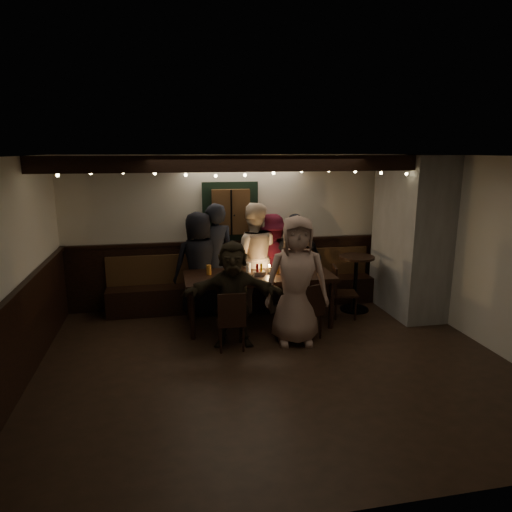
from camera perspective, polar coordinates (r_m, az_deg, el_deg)
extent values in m
cube|color=black|center=(6.01, 2.33, -13.34)|extent=(6.00, 5.00, 0.01)
cube|color=black|center=(5.38, 2.59, 12.40)|extent=(6.00, 5.00, 0.01)
cube|color=silver|center=(7.95, -1.83, 3.18)|extent=(6.00, 0.01, 2.60)
cube|color=silver|center=(5.67, -28.59, -2.51)|extent=(0.01, 5.00, 2.60)
cube|color=silver|center=(6.90, 27.49, 0.15)|extent=(0.01, 5.00, 2.60)
cube|color=black|center=(8.09, -1.75, -2.10)|extent=(6.00, 0.05, 1.10)
cube|color=black|center=(5.89, -27.50, -9.56)|extent=(0.05, 5.00, 1.10)
cube|color=gray|center=(7.91, 18.76, 2.43)|extent=(0.70, 1.40, 2.60)
cube|color=black|center=(7.94, -1.44, -4.82)|extent=(4.60, 0.45, 0.45)
cube|color=#52331B|center=(7.99, -1.68, -1.18)|extent=(4.60, 0.06, 0.50)
cube|color=black|center=(7.81, -3.22, 5.58)|extent=(0.95, 0.04, 1.00)
cube|color=#52331B|center=(7.75, -3.16, 5.52)|extent=(0.64, 0.12, 0.76)
cube|color=black|center=(6.36, 0.38, 11.48)|extent=(6.00, 0.16, 0.22)
sphere|color=#FFE599|center=(6.35, -23.55, 9.24)|extent=(0.04, 0.04, 0.04)
sphere|color=#FFE599|center=(6.28, -19.96, 9.72)|extent=(0.04, 0.04, 0.04)
sphere|color=#FFE599|center=(6.23, -16.27, 10.01)|extent=(0.04, 0.04, 0.04)
sphere|color=#FFE599|center=(6.21, -12.53, 10.06)|extent=(0.04, 0.04, 0.04)
sphere|color=#FFE599|center=(6.22, -8.78, 9.98)|extent=(0.04, 0.04, 0.04)
sphere|color=#FFE599|center=(6.25, -5.06, 9.95)|extent=(0.04, 0.04, 0.04)
sphere|color=#FFE599|center=(6.31, -1.39, 10.07)|extent=(0.04, 0.04, 0.04)
sphere|color=#FFE599|center=(6.39, 2.20, 10.32)|extent=(0.04, 0.04, 0.04)
sphere|color=#FFE599|center=(6.49, 5.70, 10.52)|extent=(0.04, 0.04, 0.04)
sphere|color=#FFE599|center=(6.62, 9.07, 10.51)|extent=(0.04, 0.04, 0.04)
sphere|color=#FFE599|center=(6.77, 12.30, 10.29)|extent=(0.04, 0.04, 0.04)
sphere|color=#FFE599|center=(6.94, 15.37, 9.97)|extent=(0.04, 0.04, 0.04)
sphere|color=#FFE599|center=(7.12, 18.28, 9.73)|extent=(0.04, 0.04, 0.04)
sphere|color=#FFE599|center=(7.33, 21.05, 9.65)|extent=(0.04, 0.04, 0.04)
cube|color=black|center=(7.02, 0.32, -2.52)|extent=(2.27, 0.97, 0.06)
cylinder|color=black|center=(6.64, -7.94, -7.26)|extent=(0.08, 0.08, 0.75)
cylinder|color=black|center=(7.40, -8.33, -5.13)|extent=(0.08, 0.08, 0.75)
cylinder|color=black|center=(7.06, 9.39, -6.07)|extent=(0.08, 0.08, 0.75)
cylinder|color=black|center=(7.77, 7.33, -4.20)|extent=(0.08, 0.08, 0.75)
cylinder|color=#BF7226|center=(7.00, -5.93, -1.73)|extent=(0.08, 0.08, 0.15)
cylinder|color=#BF7226|center=(6.67, -2.42, -2.41)|extent=(0.08, 0.08, 0.15)
cylinder|color=silver|center=(7.10, -0.97, -1.44)|extent=(0.08, 0.08, 0.15)
cylinder|color=#BF7226|center=(7.01, 2.65, -1.65)|extent=(0.08, 0.08, 0.15)
cylinder|color=silver|center=(7.41, 5.01, -0.87)|extent=(0.08, 0.08, 0.15)
cylinder|color=#BF7226|center=(7.09, 6.69, -1.55)|extent=(0.08, 0.08, 0.15)
cylinder|color=white|center=(6.61, -4.07, -3.19)|extent=(0.28, 0.28, 0.02)
cube|color=#B2B2B7|center=(6.96, 0.41, -2.17)|extent=(0.17, 0.11, 0.05)
cylinder|color=#990C0C|center=(6.93, 0.15, -1.71)|extent=(0.04, 0.04, 0.17)
cylinder|color=gold|center=(6.95, 0.67, -1.68)|extent=(0.04, 0.04, 0.17)
cylinder|color=silver|center=(7.09, 1.69, -1.74)|extent=(0.05, 0.05, 0.09)
sphere|color=#FFB24C|center=(7.07, 1.70, -1.23)|extent=(0.03, 0.03, 0.03)
cube|color=black|center=(6.30, -3.19, -8.17)|extent=(0.39, 0.39, 0.04)
cube|color=black|center=(6.06, -3.03, -6.69)|extent=(0.38, 0.05, 0.43)
cylinder|color=black|center=(6.53, -1.97, -9.27)|extent=(0.03, 0.03, 0.37)
cylinder|color=black|center=(6.25, -1.59, -10.32)|extent=(0.03, 0.03, 0.37)
cylinder|color=black|center=(6.50, -4.67, -9.41)|extent=(0.03, 0.03, 0.37)
cylinder|color=black|center=(6.22, -4.42, -10.48)|extent=(0.03, 0.03, 0.37)
cube|color=black|center=(6.67, 6.28, -6.99)|extent=(0.49, 0.49, 0.04)
cube|color=black|center=(6.47, 7.28, -5.48)|extent=(0.36, 0.17, 0.43)
cylinder|color=black|center=(6.94, 6.43, -7.96)|extent=(0.03, 0.03, 0.37)
cylinder|color=black|center=(6.73, 8.08, -8.72)|extent=(0.03, 0.03, 0.37)
cylinder|color=black|center=(6.77, 4.40, -8.48)|extent=(0.03, 0.03, 0.37)
cylinder|color=black|center=(6.55, 6.03, -9.29)|extent=(0.03, 0.03, 0.37)
cube|color=black|center=(7.56, 11.01, -4.64)|extent=(0.46, 0.46, 0.04)
cube|color=black|center=(7.47, 9.76, -2.90)|extent=(0.12, 0.39, 0.44)
cylinder|color=black|center=(7.51, 12.33, -6.49)|extent=(0.03, 0.03, 0.38)
cylinder|color=black|center=(7.46, 9.95, -6.54)|extent=(0.03, 0.03, 0.38)
cylinder|color=black|center=(7.80, 11.88, -5.73)|extent=(0.03, 0.03, 0.38)
cylinder|color=black|center=(7.75, 9.59, -5.76)|extent=(0.03, 0.03, 0.38)
cylinder|color=black|center=(8.04, 12.16, -6.50)|extent=(0.48, 0.48, 0.03)
cylinder|color=black|center=(7.90, 12.31, -3.42)|extent=(0.06, 0.06, 0.93)
cylinder|color=black|center=(7.79, 12.48, -0.15)|extent=(0.59, 0.59, 0.04)
imported|color=black|center=(7.52, -7.10, -0.94)|extent=(0.93, 0.70, 1.71)
imported|color=black|center=(7.59, -5.13, -0.28)|extent=(0.71, 0.51, 1.84)
imported|color=beige|center=(7.60, -0.35, -0.22)|extent=(1.00, 0.84, 1.84)
imported|color=#3B0916|center=(7.80, 1.93, -0.68)|extent=(1.16, 0.82, 1.63)
imported|color=black|center=(7.85, 4.97, -0.61)|extent=(0.99, 0.50, 1.63)
imported|color=black|center=(6.30, -2.89, -4.77)|extent=(1.42, 0.63, 1.48)
imported|color=#A48173|center=(6.34, 5.08, -3.09)|extent=(0.96, 0.70, 1.82)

